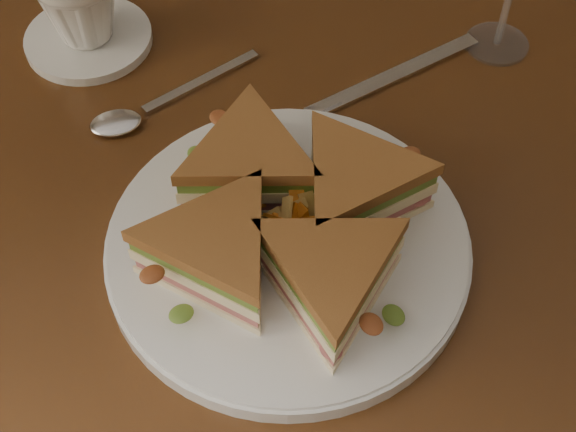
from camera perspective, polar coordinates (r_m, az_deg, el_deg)
The scene contains 8 objects.
table at distance 0.79m, azimuth 0.82°, elevation -0.99°, with size 1.20×0.80×0.75m.
plate at distance 0.65m, azimuth -0.00°, elevation -2.21°, with size 0.30×0.30×0.02m, color white.
sandwich_wedges at distance 0.62m, azimuth -0.00°, elevation -0.28°, with size 0.28×0.28×0.06m.
crisps_mound at distance 0.63m, azimuth -0.00°, elevation -0.49°, with size 0.09×0.09×0.05m, color orange, non-canonical shape.
spoon at distance 0.77m, azimuth -10.66°, elevation 7.20°, with size 0.17×0.08×0.01m.
knife at distance 0.79m, azimuth 6.68°, elevation 9.46°, with size 0.21×0.08×0.00m.
saucer at distance 0.85m, azimuth -13.99°, elevation 12.13°, with size 0.13×0.13×0.01m, color white.
coffee_cup at distance 0.83m, azimuth -14.59°, elevation 14.40°, with size 0.08×0.08×0.08m, color white.
Camera 1 is at (-0.13, -0.45, 1.29)m, focal length 50.00 mm.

